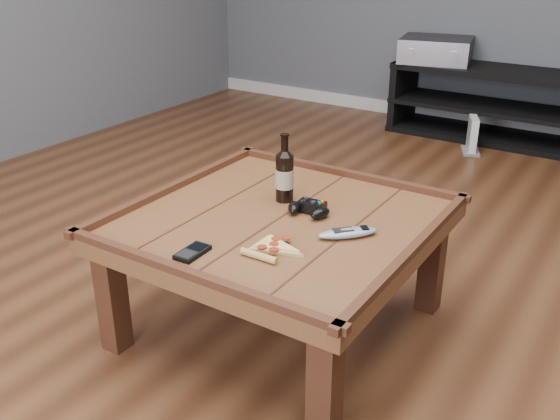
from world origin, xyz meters
The scene contains 11 objects.
ground centered at (0.00, 0.00, 0.00)m, with size 6.00×6.00×0.00m, color #432313.
baseboard centered at (0.00, 2.99, 0.05)m, with size 5.00×0.02×0.10m, color silver.
coffee_table centered at (0.00, 0.00, 0.39)m, with size 1.03×1.03×0.48m.
media_console centered at (0.00, 2.75, 0.25)m, with size 1.40×0.45×0.50m.
beer_bottle centered at (-0.07, 0.14, 0.55)m, with size 0.07×0.07×0.25m.
game_controller centered at (0.07, 0.08, 0.47)m, with size 0.17×0.12×0.05m.
pizza_slice centered at (0.11, -0.22, 0.46)m, with size 0.14×0.23×0.02m.
smartphone centered at (-0.08, -0.37, 0.46)m, with size 0.07×0.12×0.02m.
remote_control centered at (0.26, 0.00, 0.46)m, with size 0.18×0.19×0.03m.
av_receiver centered at (-0.45, 2.74, 0.58)m, with size 0.56×0.49×0.17m.
game_console centered at (-0.02, 2.38, 0.11)m, with size 0.17×0.22×0.24m.
Camera 1 is at (1.06, -1.65, 1.36)m, focal length 40.00 mm.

